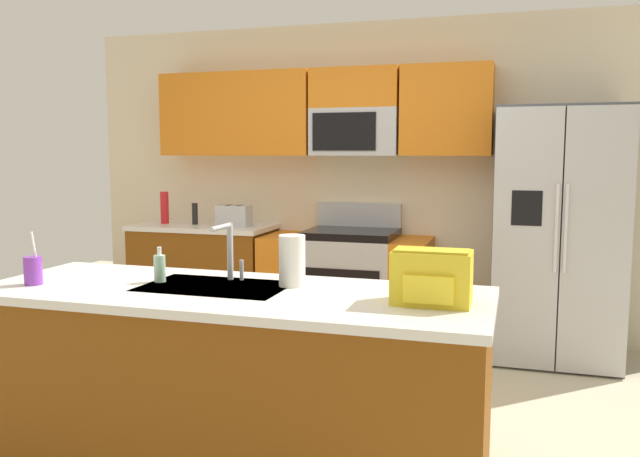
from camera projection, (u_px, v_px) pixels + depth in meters
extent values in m
plane|color=beige|center=(293.00, 428.00, 3.58)|extent=(9.00, 9.00, 0.00)
cube|color=beige|center=(377.00, 179.00, 5.47)|extent=(5.20, 0.10, 2.60)
cube|color=orange|center=(204.00, 115.00, 5.64)|extent=(0.70, 0.32, 0.70)
cube|color=orange|center=(276.00, 114.00, 5.44)|extent=(0.64, 0.32, 0.70)
cube|color=orange|center=(447.00, 111.00, 5.03)|extent=(0.70, 0.32, 0.70)
cube|color=#B7BABF|center=(356.00, 132.00, 5.26)|extent=(0.72, 0.32, 0.38)
cube|color=black|center=(344.00, 132.00, 5.12)|extent=(0.52, 0.01, 0.30)
cube|color=orange|center=(356.00, 89.00, 5.22)|extent=(0.72, 0.32, 0.32)
cube|color=brown|center=(204.00, 278.00, 5.66)|extent=(1.18, 0.60, 0.86)
cube|color=silver|center=(203.00, 227.00, 5.61)|extent=(1.21, 0.63, 0.04)
cube|color=#B7BABF|center=(351.00, 288.00, 5.27)|extent=(0.72, 0.60, 0.84)
cube|color=black|center=(341.00, 292.00, 4.98)|extent=(0.60, 0.01, 0.36)
cube|color=black|center=(351.00, 234.00, 5.22)|extent=(0.72, 0.60, 0.06)
cube|color=#B7BABF|center=(359.00, 215.00, 5.46)|extent=(0.72, 0.06, 0.20)
cube|color=orange|center=(289.00, 284.00, 5.43)|extent=(0.36, 0.60, 0.84)
cube|color=orange|center=(412.00, 292.00, 5.13)|extent=(0.28, 0.60, 0.84)
cube|color=#4C4F54|center=(557.00, 235.00, 4.71)|extent=(0.90, 0.70, 1.85)
cube|color=#B7BABF|center=(526.00, 240.00, 4.43)|extent=(0.44, 0.04, 1.81)
cube|color=#B7BABF|center=(596.00, 243.00, 4.30)|extent=(0.44, 0.04, 1.81)
cylinder|color=silver|center=(556.00, 228.00, 4.33)|extent=(0.02, 0.02, 0.60)
cylinder|color=silver|center=(566.00, 228.00, 4.31)|extent=(0.02, 0.02, 0.60)
cube|color=black|center=(527.00, 208.00, 4.38)|extent=(0.20, 0.00, 0.24)
cube|color=brown|center=(232.00, 389.00, 2.99)|extent=(2.31, 0.81, 0.86)
cube|color=silver|center=(230.00, 294.00, 2.94)|extent=(2.35, 0.85, 0.04)
cube|color=#B7BABF|center=(215.00, 289.00, 3.02)|extent=(0.68, 0.44, 0.03)
cube|color=#B7BABF|center=(234.00, 216.00, 5.46)|extent=(0.28, 0.16, 0.18)
cube|color=black|center=(228.00, 205.00, 5.46)|extent=(0.03, 0.11, 0.01)
cube|color=black|center=(239.00, 206.00, 5.43)|extent=(0.03, 0.11, 0.01)
cylinder|color=black|center=(195.00, 214.00, 5.62)|extent=(0.05, 0.05, 0.19)
cylinder|color=red|center=(165.00, 208.00, 5.68)|extent=(0.07, 0.07, 0.28)
cylinder|color=#B7BABF|center=(230.00, 251.00, 3.16)|extent=(0.03, 0.03, 0.28)
cylinder|color=#B7BABF|center=(221.00, 227.00, 3.05)|extent=(0.02, 0.20, 0.02)
cylinder|color=#B7BABF|center=(242.00, 270.00, 3.15)|extent=(0.02, 0.02, 0.10)
cylinder|color=purple|center=(33.00, 271.00, 3.04)|extent=(0.08, 0.08, 0.13)
cylinder|color=white|center=(34.00, 246.00, 3.03)|extent=(0.01, 0.03, 0.14)
cylinder|color=#A5D8B2|center=(160.00, 269.00, 3.11)|extent=(0.06, 0.06, 0.13)
cylinder|color=white|center=(159.00, 251.00, 3.10)|extent=(0.02, 0.02, 0.04)
cylinder|color=white|center=(292.00, 261.00, 3.01)|extent=(0.12, 0.12, 0.24)
cube|color=yellow|center=(432.00, 277.00, 2.65)|extent=(0.32, 0.20, 0.22)
cube|color=gold|center=(432.00, 253.00, 2.62)|extent=(0.30, 0.14, 0.03)
cube|color=yellow|center=(428.00, 290.00, 2.56)|extent=(0.20, 0.03, 0.11)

